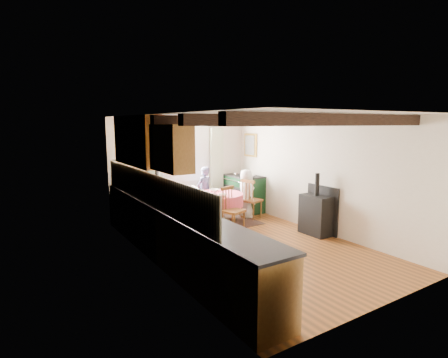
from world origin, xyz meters
TOP-DOWN VIEW (x-y plane):
  - floor at (0.00, 0.00)m, footprint 3.60×5.50m
  - ceiling at (0.00, 0.00)m, footprint 3.60×5.50m
  - wall_back at (0.00, 2.75)m, footprint 3.60×0.00m
  - wall_front at (0.00, -2.75)m, footprint 3.60×0.00m
  - wall_left at (-1.80, 0.00)m, footprint 0.00×5.50m
  - wall_right at (1.80, 0.00)m, footprint 0.00×5.50m
  - beam_a at (0.00, -2.00)m, footprint 3.60×0.16m
  - beam_b at (0.00, -1.00)m, footprint 3.60×0.16m
  - beam_c at (0.00, 0.00)m, footprint 3.60×0.16m
  - beam_d at (0.00, 1.00)m, footprint 3.60×0.16m
  - beam_e at (0.00, 2.00)m, footprint 3.60×0.16m
  - splash_left at (-1.78, 0.30)m, footprint 0.02×4.50m
  - splash_back at (-1.00, 2.73)m, footprint 1.40×0.02m
  - base_cabinet_left at (-1.50, 0.00)m, footprint 0.60×5.30m
  - base_cabinet_back at (-1.05, 2.45)m, footprint 1.30×0.60m
  - worktop_left at (-1.48, 0.00)m, footprint 0.64×5.30m
  - worktop_back at (-1.05, 2.43)m, footprint 1.30×0.64m
  - wall_cabinet_glass at (-1.63, 1.20)m, footprint 0.34×1.80m
  - wall_cabinet_solid at (-1.63, -0.30)m, footprint 0.34×0.90m
  - window_frame at (0.10, 2.73)m, footprint 1.34×0.03m
  - window_pane at (0.10, 2.74)m, footprint 1.20×0.01m
  - curtain_left at (-0.75, 2.65)m, footprint 0.35×0.10m
  - curtain_right at (0.95, 2.65)m, footprint 0.35×0.10m
  - curtain_rod at (0.10, 2.65)m, footprint 2.00×0.03m
  - wall_picture at (1.77, 2.30)m, footprint 0.04×0.50m
  - wall_plate at (1.05, 2.72)m, footprint 0.30×0.02m
  - rug at (0.33, 1.57)m, footprint 1.71×1.33m
  - dining_table at (0.33, 1.57)m, footprint 1.14×1.14m
  - chair_near at (0.27, 0.85)m, footprint 0.52×0.53m
  - chair_left at (-0.41, 1.61)m, footprint 0.46×0.44m
  - chair_right at (1.21, 1.47)m, footprint 0.54×0.52m
  - aga_range at (1.47, 2.17)m, footprint 0.67×1.04m
  - cast_iron_stove at (1.58, -0.22)m, footprint 0.38×0.63m
  - child_far at (0.37, 2.29)m, footprint 0.52×0.42m
  - child_right at (1.16, 1.63)m, footprint 0.42×0.60m
  - bowl_a at (0.39, 1.84)m, footprint 0.28×0.28m
  - bowl_b at (0.23, 1.21)m, footprint 0.25×0.25m
  - cup at (0.24, 1.59)m, footprint 0.12×0.12m
  - canister_tall at (-1.26, 2.39)m, footprint 0.12×0.12m
  - canister_wide at (-1.09, 2.47)m, footprint 0.20×0.20m
  - canister_slim at (-0.76, 2.48)m, footprint 0.10×0.10m

SIDE VIEW (x-z plane):
  - floor at x=0.00m, z-range 0.00..0.00m
  - rug at x=0.33m, z-range 0.00..0.01m
  - dining_table at x=0.33m, z-range 0.00..0.69m
  - base_cabinet_left at x=-1.50m, z-range 0.00..0.88m
  - base_cabinet_back at x=-1.05m, z-range 0.00..0.88m
  - chair_left at x=-0.41m, z-range 0.00..0.91m
  - chair_near at x=0.27m, z-range 0.00..0.95m
  - aga_range at x=1.47m, z-range 0.00..0.96m
  - chair_right at x=1.21m, z-range 0.00..0.96m
  - child_right at x=1.16m, z-range 0.00..1.17m
  - child_far at x=0.37m, z-range 0.00..1.22m
  - cast_iron_stove at x=1.58m, z-range 0.00..1.27m
  - bowl_a at x=0.39m, z-range 0.69..0.74m
  - bowl_b at x=0.23m, z-range 0.69..0.75m
  - cup at x=0.24m, z-range 0.69..0.77m
  - worktop_left at x=-1.48m, z-range 0.88..0.92m
  - worktop_back at x=-1.05m, z-range 0.88..0.92m
  - canister_tall at x=-1.26m, z-range 0.92..1.13m
  - canister_wide at x=-1.09m, z-range 0.92..1.14m
  - canister_slim at x=-0.76m, z-range 0.92..1.19m
  - curtain_left at x=-0.75m, z-range 0.05..2.15m
  - curtain_right at x=0.95m, z-range 0.05..2.15m
  - wall_back at x=0.00m, z-range 0.00..2.40m
  - wall_front at x=0.00m, z-range 0.00..2.40m
  - wall_left at x=-1.80m, z-range 0.00..2.40m
  - wall_right at x=1.80m, z-range 0.00..2.40m
  - splash_left at x=-1.78m, z-range 0.92..1.48m
  - splash_back at x=-1.00m, z-range 0.92..1.48m
  - window_frame at x=0.10m, z-range 0.83..2.37m
  - window_pane at x=0.10m, z-range 0.90..2.30m
  - wall_picture at x=1.77m, z-range 1.40..2.00m
  - wall_plate at x=1.05m, z-range 1.55..1.85m
  - wall_cabinet_solid at x=-1.63m, z-range 1.55..2.25m
  - wall_cabinet_glass at x=-1.63m, z-range 1.50..2.40m
  - curtain_rod at x=0.10m, z-range 2.19..2.22m
  - beam_a at x=0.00m, z-range 2.23..2.39m
  - beam_b at x=0.00m, z-range 2.23..2.39m
  - beam_c at x=0.00m, z-range 2.23..2.39m
  - beam_d at x=0.00m, z-range 2.23..2.39m
  - beam_e at x=0.00m, z-range 2.23..2.39m
  - ceiling at x=0.00m, z-range 2.40..2.40m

